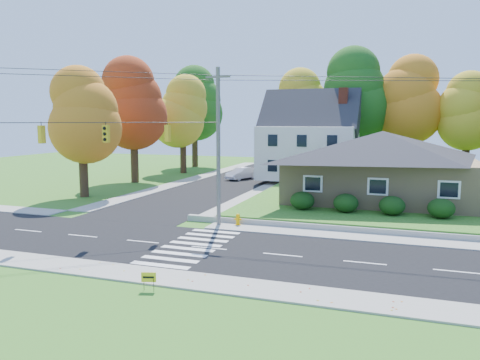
% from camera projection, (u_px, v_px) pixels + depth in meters
% --- Properties ---
extents(ground, '(120.00, 120.00, 0.00)m').
position_uv_depth(ground, '(209.00, 248.00, 24.73)').
color(ground, '#3D7923').
extents(road_main, '(90.00, 8.00, 0.02)m').
position_uv_depth(road_main, '(209.00, 248.00, 24.73)').
color(road_main, black).
rests_on(road_main, ground).
extents(road_cross, '(8.00, 44.00, 0.02)m').
position_uv_depth(road_cross, '(233.00, 181.00, 51.70)').
color(road_cross, black).
rests_on(road_cross, ground).
extents(sidewalk_north, '(90.00, 2.00, 0.08)m').
position_uv_depth(sidewalk_north, '(240.00, 227.00, 29.42)').
color(sidewalk_north, '#9C9A90').
rests_on(sidewalk_north, ground).
extents(sidewalk_south, '(90.00, 2.00, 0.08)m').
position_uv_depth(sidewalk_south, '(164.00, 277.00, 20.04)').
color(sidewalk_south, '#9C9A90').
rests_on(sidewalk_south, ground).
extents(lawn, '(30.00, 30.00, 0.50)m').
position_uv_depth(lawn, '(443.00, 196.00, 40.19)').
color(lawn, '#3D7923').
rests_on(lawn, ground).
extents(ranch_house, '(14.60, 10.60, 5.40)m').
position_uv_depth(ranch_house, '(381.00, 165.00, 36.74)').
color(ranch_house, tan).
rests_on(ranch_house, lawn).
extents(colonial_house, '(10.40, 8.40, 9.60)m').
position_uv_depth(colonial_house, '(310.00, 140.00, 50.40)').
color(colonial_house, silver).
rests_on(colonial_house, lawn).
extents(hedge_row, '(10.70, 1.70, 1.27)m').
position_uv_depth(hedge_row, '(369.00, 204.00, 31.35)').
color(hedge_row, '#163A10').
rests_on(hedge_row, lawn).
extents(traffic_infrastructure, '(38.10, 10.66, 10.00)m').
position_uv_depth(traffic_infrastructure, '(215.00, 150.00, 25.40)').
color(traffic_infrastructure, '#666059').
rests_on(traffic_infrastructure, ground).
extents(tree_lot_0, '(6.72, 6.72, 12.51)m').
position_uv_depth(tree_lot_0, '(303.00, 107.00, 56.21)').
color(tree_lot_0, '#3F2A19').
rests_on(tree_lot_0, lawn).
extents(tree_lot_1, '(7.84, 7.84, 14.60)m').
position_uv_depth(tree_lot_1, '(353.00, 95.00, 53.17)').
color(tree_lot_1, '#3F2A19').
rests_on(tree_lot_1, lawn).
extents(tree_lot_2, '(7.28, 7.28, 13.56)m').
position_uv_depth(tree_lot_2, '(409.00, 100.00, 52.25)').
color(tree_lot_2, '#3F2A19').
rests_on(tree_lot_2, lawn).
extents(tree_lot_3, '(6.16, 6.16, 11.47)m').
position_uv_depth(tree_lot_3, '(468.00, 112.00, 49.54)').
color(tree_lot_3, '#3F2A19').
rests_on(tree_lot_3, lawn).
extents(tree_west_0, '(6.16, 6.16, 11.47)m').
position_uv_depth(tree_west_0, '(81.00, 115.00, 40.57)').
color(tree_west_0, '#3F2A19').
rests_on(tree_west_0, ground).
extents(tree_west_1, '(7.28, 7.28, 13.56)m').
position_uv_depth(tree_west_1, '(133.00, 104.00, 50.11)').
color(tree_west_1, '#3F2A19').
rests_on(tree_west_1, ground).
extents(tree_west_2, '(6.72, 6.72, 12.51)m').
position_uv_depth(tree_west_2, '(183.00, 112.00, 59.25)').
color(tree_west_2, '#3F2A19').
rests_on(tree_west_2, ground).
extents(tree_west_3, '(7.84, 7.84, 14.60)m').
position_uv_depth(tree_west_3, '(194.00, 104.00, 67.23)').
color(tree_west_3, '#3F2A19').
rests_on(tree_west_3, ground).
extents(white_car, '(2.86, 4.42, 1.38)m').
position_uv_depth(white_car, '(241.00, 173.00, 53.41)').
color(white_car, silver).
rests_on(white_car, road_cross).
extents(fire_hydrant, '(0.46, 0.36, 0.81)m').
position_uv_depth(fire_hydrant, '(238.00, 220.00, 29.91)').
color(fire_hydrant, '#EBA500').
rests_on(fire_hydrant, ground).
extents(yard_sign, '(0.58, 0.19, 0.75)m').
position_uv_depth(yard_sign, '(149.00, 278.00, 18.53)').
color(yard_sign, black).
rests_on(yard_sign, ground).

